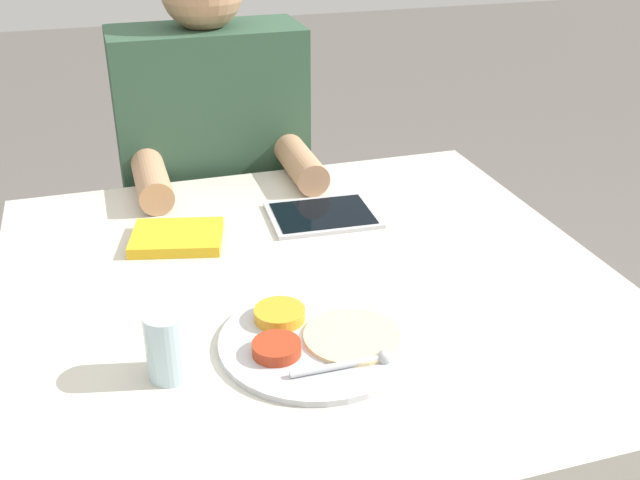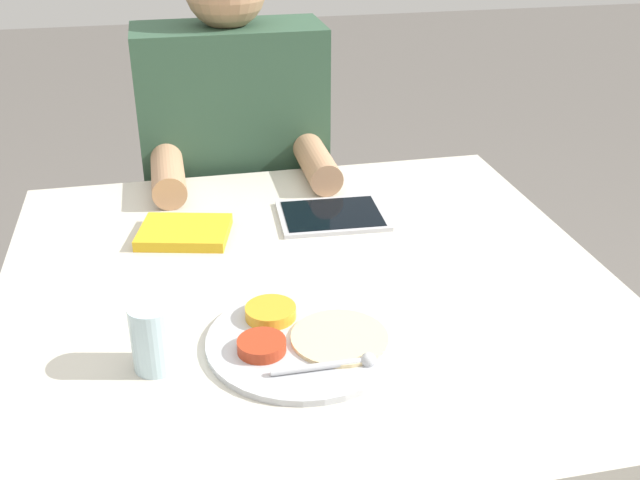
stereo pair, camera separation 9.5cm
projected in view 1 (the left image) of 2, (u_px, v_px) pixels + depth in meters
name	position (u px, v px, depth m)	size (l,w,h in m)	color
dining_table	(312.00, 443.00, 1.41)	(1.02, 1.00, 0.71)	beige
thali_tray	(314.00, 339.00, 1.09)	(0.29, 0.29, 0.03)	#B7BABF
red_notebook	(177.00, 238.00, 1.38)	(0.19, 0.16, 0.02)	silver
tablet_device	(323.00, 215.00, 1.47)	(0.22, 0.17, 0.01)	#B7B7BC
person_diner	(218.00, 217.00, 1.85)	(0.43, 0.42, 1.18)	black
drinking_glass	(169.00, 345.00, 1.00)	(0.06, 0.06, 0.10)	silver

